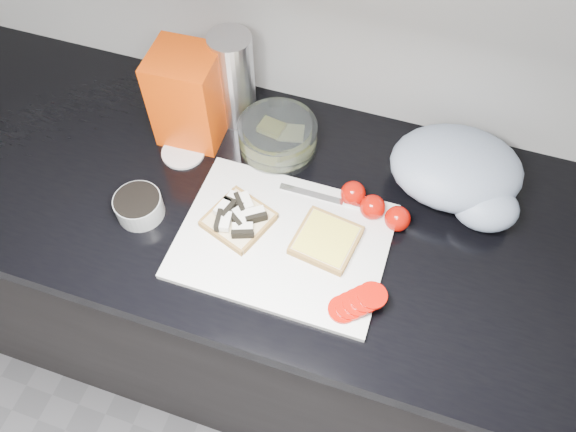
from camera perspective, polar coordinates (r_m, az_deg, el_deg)
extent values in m
cube|color=black|center=(1.56, -0.23, -8.61)|extent=(3.50, 0.60, 0.86)
cube|color=black|center=(1.17, -0.31, 0.79)|extent=(3.50, 0.64, 0.04)
cube|color=silver|center=(1.09, -0.50, -2.52)|extent=(0.40, 0.30, 0.01)
cube|color=#C7B18C|center=(1.11, -5.03, -0.40)|extent=(0.14, 0.14, 0.01)
cube|color=white|center=(1.12, -5.23, 1.70)|extent=(0.04, 0.03, 0.01)
cube|color=black|center=(1.12, -5.23, 1.70)|extent=(0.04, 0.02, 0.02)
cube|color=white|center=(1.11, -4.36, 1.46)|extent=(0.04, 0.04, 0.01)
cube|color=black|center=(1.11, -4.36, 1.46)|extent=(0.03, 0.04, 0.02)
cube|color=white|center=(1.09, -3.37, 0.23)|extent=(0.04, 0.04, 0.01)
cube|color=black|center=(1.09, -3.37, 0.23)|extent=(0.04, 0.03, 0.02)
cube|color=white|center=(1.10, -6.53, 0.85)|extent=(0.03, 0.04, 0.01)
cube|color=black|center=(1.10, -6.53, 0.85)|extent=(0.02, 0.04, 0.02)
cube|color=white|center=(1.09, -4.90, -0.10)|extent=(0.04, 0.04, 0.01)
cube|color=black|center=(1.09, -4.90, -0.10)|extent=(0.04, 0.03, 0.02)
cube|color=white|center=(1.07, -4.62, -1.33)|extent=(0.04, 0.03, 0.01)
cube|color=black|center=(1.07, -4.62, -1.33)|extent=(0.04, 0.02, 0.02)
cube|color=white|center=(1.08, -6.44, -0.55)|extent=(0.03, 0.04, 0.01)
cube|color=black|center=(1.08, -6.44, -0.55)|extent=(0.02, 0.04, 0.02)
cube|color=#C7B18C|center=(1.08, 3.88, -2.48)|extent=(0.13, 0.13, 0.02)
cube|color=#F3E247|center=(1.07, 3.91, -2.24)|extent=(0.11, 0.11, 0.00)
cylinder|color=#AF0C04|center=(1.02, 5.58, -9.43)|extent=(0.06, 0.06, 0.01)
cylinder|color=#AF0C04|center=(1.02, 6.33, -9.07)|extent=(0.06, 0.06, 0.01)
cylinder|color=#AF0C04|center=(1.02, 7.07, -8.71)|extent=(0.07, 0.07, 0.01)
cylinder|color=#AF0C04|center=(1.02, 7.82, -8.35)|extent=(0.07, 0.07, 0.01)
cylinder|color=#AF0C04|center=(1.02, 8.56, -7.98)|extent=(0.08, 0.08, 0.01)
cube|color=silver|center=(1.15, 2.38, 2.24)|extent=(0.13, 0.02, 0.00)
cube|color=silver|center=(1.13, 7.27, 1.02)|extent=(0.06, 0.01, 0.01)
cylinder|color=#949899|center=(1.15, -14.89, 0.95)|extent=(0.09, 0.09, 0.05)
cylinder|color=black|center=(1.14, -15.10, 1.51)|extent=(0.09, 0.09, 0.01)
cylinder|color=silver|center=(1.25, -10.60, 6.37)|extent=(0.11, 0.11, 0.01)
cylinder|color=silver|center=(1.21, -1.06, 8.02)|extent=(0.17, 0.17, 0.07)
cube|color=#F3E247|center=(1.22, -1.64, 8.11)|extent=(0.06, 0.05, 0.04)
cube|color=#DED285|center=(1.22, 0.26, 7.36)|extent=(0.07, 0.06, 0.01)
cube|color=red|center=(1.21, -10.05, 11.87)|extent=(0.14, 0.13, 0.21)
cylinder|color=silver|center=(1.23, -5.57, 13.66)|extent=(0.09, 0.09, 0.22)
ellipsoid|color=#99A4BC|center=(1.18, 16.69, 4.74)|extent=(0.29, 0.24, 0.12)
ellipsoid|color=#99A4BC|center=(1.16, 19.44, 0.83)|extent=(0.14, 0.12, 0.08)
sphere|color=#AF0C04|center=(1.12, 8.58, 0.89)|extent=(0.05, 0.05, 0.05)
sphere|color=#AF0C04|center=(1.12, 11.06, -0.27)|extent=(0.05, 0.05, 0.05)
sphere|color=#AF0C04|center=(1.14, 6.62, 2.30)|extent=(0.05, 0.05, 0.05)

